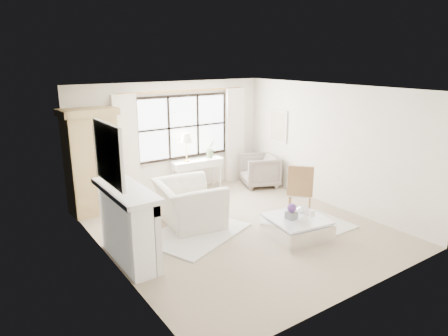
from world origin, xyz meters
The scene contains 32 objects.
floor centered at (0.00, 0.00, 0.00)m, with size 5.50×5.50×0.00m, color tan.
ceiling centered at (0.00, 0.00, 2.70)m, with size 5.50×5.50×0.00m, color silver.
wall_back centered at (0.00, 2.75, 1.35)m, with size 5.00×5.00×0.00m, color white.
wall_front centered at (0.00, -2.75, 1.35)m, with size 5.00×5.00×0.00m, color beige.
wall_left centered at (-2.50, 0.00, 1.35)m, with size 5.50×5.50×0.00m, color beige.
wall_right centered at (2.50, 0.00, 1.35)m, with size 5.50×5.50×0.00m, color white.
window_pane centered at (0.30, 2.73, 1.60)m, with size 2.40×0.02×1.50m, color white.
window_frame centered at (0.30, 2.72, 1.60)m, with size 2.50×0.04×1.50m, color black, non-canonical shape.
curtain_rod centered at (0.30, 2.67, 2.47)m, with size 0.04×0.04×3.30m, color #BE8842.
curtain_left centered at (-1.20, 2.65, 1.24)m, with size 0.55×0.10×2.47m, color white.
curtain_right centered at (1.80, 2.65, 1.24)m, with size 0.55×0.10×2.47m, color white.
fireplace centered at (-2.27, 0.00, 0.65)m, with size 0.58×1.66×1.26m.
mirror_frame centered at (-2.47, 0.00, 1.84)m, with size 0.05×1.15×0.95m, color white.
mirror_glass centered at (-2.44, 0.00, 1.84)m, with size 0.02×1.00×0.80m, color silver.
art_frame centered at (2.47, 1.70, 1.55)m, with size 0.04×0.62×0.82m, color silver.
art_canvas centered at (2.45, 1.70, 1.55)m, with size 0.01×0.52×0.72m, color beige.
mantel_lamp centered at (-2.21, 0.34, 1.65)m, with size 0.22×0.22×0.51m.
armoire centered at (-2.04, 2.47, 1.14)m, with size 1.16×0.77×2.24m.
console_table centered at (0.51, 2.47, 0.40)m, with size 1.33×0.54×0.80m.
console_lamp centered at (0.23, 2.47, 1.36)m, with size 0.28×0.28×0.69m.
orchid_plant centered at (0.92, 2.47, 1.03)m, with size 0.25×0.20×0.45m, color #536845.
side_table centered at (-0.33, 0.76, 0.33)m, with size 0.40×0.40×0.51m.
rug_left centered at (-0.82, 0.25, 0.02)m, with size 1.86×1.32×0.03m, color silver.
rug_right centered at (1.24, -0.79, 0.01)m, with size 1.45×1.09×0.03m, color white.
club_armchair centered at (-0.70, 0.74, 0.44)m, with size 1.34×1.17×0.87m, color silver.
wingback_chair centered at (2.04, 1.89, 0.41)m, with size 0.87×0.89×0.81m, color gray.
french_chair centered at (1.54, -0.08, 0.31)m, with size 0.68×0.68×1.08m.
coffee_table centered at (0.67, -0.90, 0.18)m, with size 1.14×1.14×0.38m.
planter_box centered at (0.54, -0.87, 0.45)m, with size 0.18×0.18×0.13m, color slate.
planter_flowers centered at (0.54, -0.87, 0.59)m, with size 0.16×0.16×0.16m, color #532E73.
pillar_candle centered at (0.95, -1.00, 0.44)m, with size 0.10×0.10×0.12m, color white.
coffee_vase centered at (0.90, -0.73, 0.45)m, with size 0.14×0.14×0.15m, color silver.
Camera 1 is at (-4.32, -5.79, 3.25)m, focal length 32.00 mm.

